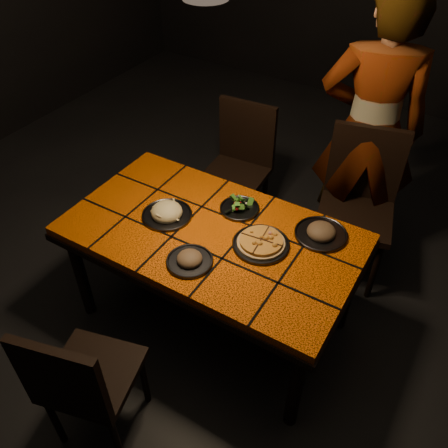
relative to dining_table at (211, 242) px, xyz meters
The scene contains 11 objects.
room_shell 0.83m from the dining_table, ahead, with size 6.04×7.04×3.08m.
dining_table is the anchor object (origin of this frame).
chair_near 0.97m from the dining_table, 96.18° to the right, with size 0.50×0.50×0.91m.
chair_far_left 1.03m from the dining_table, 110.50° to the left, with size 0.46×0.46×0.96m.
chair_far_right 1.08m from the dining_table, 59.64° to the left, with size 0.57×0.57×1.04m.
diner 1.27m from the dining_table, 67.57° to the left, with size 0.69×0.45×1.89m, color brown.
plate_pizza 0.30m from the dining_table, ahead, with size 0.30×0.30×0.04m.
plate_pasta 0.30m from the dining_table, behind, with size 0.29×0.29×0.09m.
plate_salad 0.27m from the dining_table, 80.46° to the left, with size 0.23×0.23×0.07m.
plate_mushroom_a 0.28m from the dining_table, 82.52° to the right, with size 0.24×0.24×0.08m.
plate_mushroom_b 0.60m from the dining_table, 27.98° to the left, with size 0.29×0.29×0.09m.
Camera 1 is at (1.06, -1.61, 2.48)m, focal length 38.00 mm.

